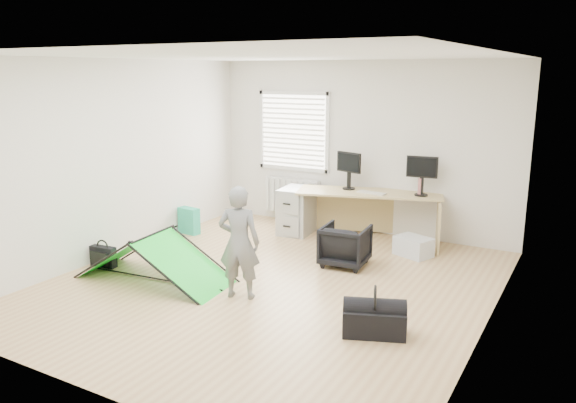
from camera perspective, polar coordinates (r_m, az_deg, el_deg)
The scene contains 18 objects.
ground at distance 6.93m, azimuth -1.65°, elevation -8.33°, with size 5.50×5.50×0.00m, color tan.
back_wall at distance 8.99m, azimuth 7.42°, elevation 5.46°, with size 5.00×0.02×2.70m, color silver.
window at distance 9.45m, azimuth 0.57°, elevation 7.15°, with size 1.20×0.06×1.20m, color silver.
radiator at distance 9.59m, azimuth 0.43°, elevation 0.58°, with size 1.00×0.12×0.60m, color silver.
desk at distance 8.70m, azimuth 8.19°, elevation -1.40°, with size 2.17×0.69×0.74m, color tan.
filing_cabinet at distance 8.92m, azimuth 0.91°, elevation -0.93°, with size 0.47×0.63×0.73m, color #AAAEAF.
monitor_left at distance 8.73m, azimuth 6.22°, elevation 2.63°, with size 0.45×0.10×0.43m, color black.
monitor_right at distance 8.46m, azimuth 13.43°, elevation 2.02°, with size 0.45×0.10×0.43m, color black.
keyboard at distance 8.50m, azimuth 8.50°, elevation 0.88°, with size 0.43×0.15×0.02m, color beige.
thermos at distance 8.49m, azimuth 13.29°, elevation 1.47°, with size 0.07×0.07×0.26m, color #AC6160.
office_chair at distance 7.51m, azimuth 5.83°, elevation -4.45°, with size 0.59×0.61×0.55m, color black.
person at distance 6.35m, azimuth -4.99°, elevation -4.16°, with size 0.48×0.31×1.31m, color slate.
kite at distance 7.14m, azimuth -13.38°, elevation -5.51°, with size 1.91×0.84×0.59m, color #14D52A, non-canonical shape.
storage_crate at distance 8.08m, azimuth 12.62°, elevation -4.48°, with size 0.48×0.34×0.27m, color silver.
tote_bag at distance 9.07m, azimuth -10.02°, elevation -1.93°, with size 0.35×0.15×0.42m, color #23AA80.
laptop_bag at distance 7.85m, azimuth -18.25°, elevation -5.32°, with size 0.37×0.11×0.28m, color black.
white_box at distance 7.70m, azimuth -12.92°, elevation -6.08°, with size 0.09×0.09×0.09m, color silver.
duffel_bag at distance 5.69m, azimuth 8.75°, elevation -11.99°, with size 0.61×0.31×0.27m, color black.
Camera 1 is at (3.34, -5.51, 2.54)m, focal length 35.00 mm.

